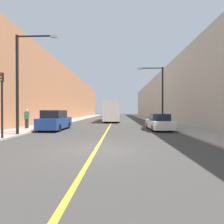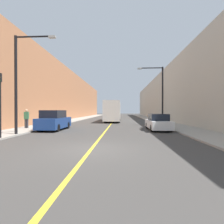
# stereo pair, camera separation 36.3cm
# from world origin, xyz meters

# --- Properties ---
(ground_plane) EXTENTS (200.00, 200.00, 0.00)m
(ground_plane) POSITION_xyz_m (0.00, 0.00, 0.00)
(ground_plane) COLOR #3F3D3A
(sidewalk_left) EXTENTS (3.10, 72.00, 0.11)m
(sidewalk_left) POSITION_xyz_m (-7.55, 30.00, 0.06)
(sidewalk_left) COLOR #9E998E
(sidewalk_left) RESTS_ON ground
(sidewalk_right) EXTENTS (3.10, 72.00, 0.11)m
(sidewalk_right) POSITION_xyz_m (7.55, 30.00, 0.06)
(sidewalk_right) COLOR #9E998E
(sidewalk_right) RESTS_ON ground
(building_row_left) EXTENTS (4.00, 72.00, 10.24)m
(building_row_left) POSITION_xyz_m (-11.10, 30.00, 5.12)
(building_row_left) COLOR #B2724C
(building_row_left) RESTS_ON ground
(building_row_right) EXTENTS (4.00, 72.00, 9.42)m
(building_row_right) POSITION_xyz_m (11.10, 30.00, 4.71)
(building_row_right) COLOR #B7B2A3
(building_row_right) RESTS_ON ground
(road_center_line) EXTENTS (0.16, 72.00, 0.01)m
(road_center_line) POSITION_xyz_m (0.00, 30.00, 0.00)
(road_center_line) COLOR gold
(road_center_line) RESTS_ON ground
(bus) EXTENTS (2.41, 11.23, 3.29)m
(bus) POSITION_xyz_m (-0.02, 21.60, 1.76)
(bus) COLOR silver
(bus) RESTS_ON ground
(parked_suv_left) EXTENTS (1.86, 4.50, 1.85)m
(parked_suv_left) POSITION_xyz_m (-4.86, 7.82, 0.86)
(parked_suv_left) COLOR navy
(parked_suv_left) RESTS_ON ground
(car_right_near) EXTENTS (1.79, 4.57, 1.52)m
(car_right_near) POSITION_xyz_m (4.83, 8.34, 0.68)
(car_right_near) COLOR silver
(car_right_near) RESTS_ON ground
(street_lamp_left) EXTENTS (3.08, 0.24, 7.18)m
(street_lamp_left) POSITION_xyz_m (-5.99, 4.21, 4.29)
(street_lamp_left) COLOR black
(street_lamp_left) RESTS_ON sidewalk_left
(street_lamp_right) EXTENTS (3.08, 0.24, 6.90)m
(street_lamp_right) POSITION_xyz_m (5.98, 12.90, 4.14)
(street_lamp_right) COLOR black
(street_lamp_right) RESTS_ON sidewalk_right
(traffic_light) EXTENTS (0.16, 0.18, 4.07)m
(traffic_light) POSITION_xyz_m (-6.20, 2.41, 2.33)
(traffic_light) COLOR black
(traffic_light) RESTS_ON sidewalk_left
(pedestrian) EXTENTS (0.41, 0.26, 1.84)m
(pedestrian) POSITION_xyz_m (-7.88, 8.41, 1.07)
(pedestrian) COLOR #2D2D33
(pedestrian) RESTS_ON sidewalk_left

